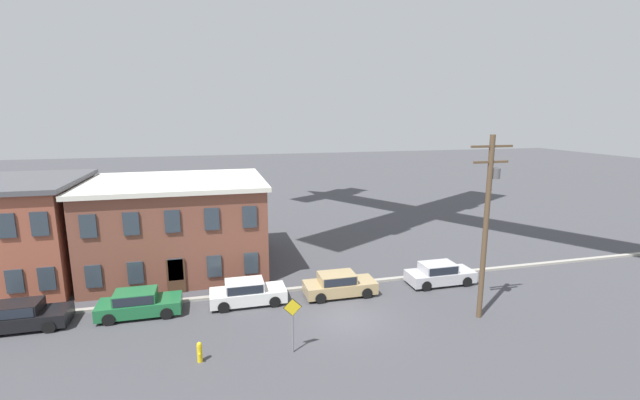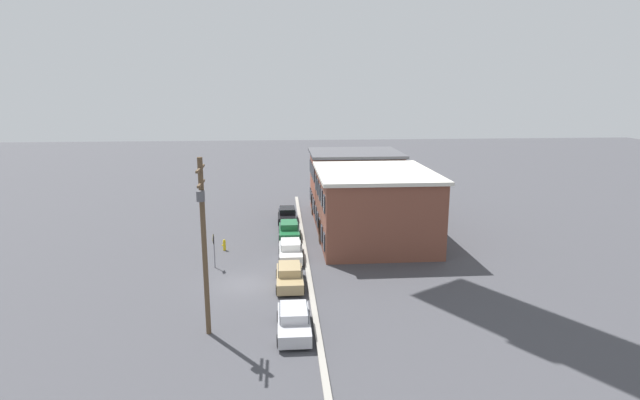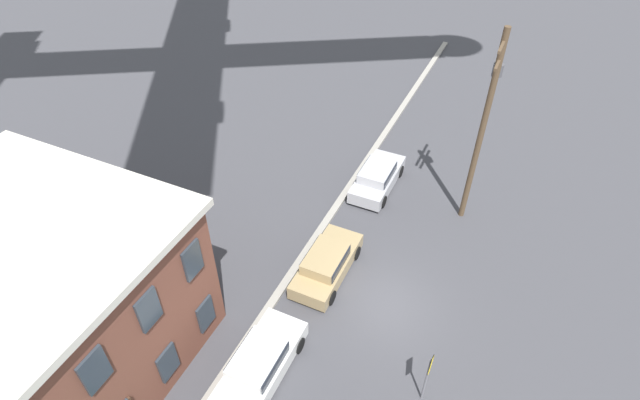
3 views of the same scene
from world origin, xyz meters
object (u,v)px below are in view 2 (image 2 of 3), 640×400
car_white (291,250)px  car_tan (290,275)px  car_black (287,214)px  utility_pole (204,238)px  car_green (289,229)px  car_silver (294,320)px  fire_hydrant (224,245)px  caution_sign (214,245)px

car_white → car_tan: size_ratio=1.00×
car_black → car_tan: same height
car_white → utility_pole: 14.09m
car_green → car_silver: (18.47, -0.09, 0.00)m
utility_pole → fire_hydrant: utility_pole is taller
utility_pole → car_silver: bearing=87.3°
car_silver → fire_hydrant: bearing=-160.1°
car_black → utility_pole: utility_pole is taller
car_silver → caution_sign: bearing=-152.1°
car_tan → car_silver: (6.93, 0.10, 0.00)m
caution_sign → fire_hydrant: 4.43m
car_green → car_white: same height
car_silver → fire_hydrant: size_ratio=4.58×
car_green → caution_sign: 9.64m
car_tan → caution_sign: (-3.96, -5.67, 1.05)m
car_green → car_tan: (11.54, -0.19, 0.00)m
car_green → utility_pole: (18.24, -4.88, 4.85)m
car_green → car_white: 5.95m
car_black → car_silver: (24.16, -0.01, 0.00)m
car_black → fire_hydrant: car_black is taller
car_silver → fire_hydrant: car_silver is taller
utility_pole → fire_hydrant: (-14.89, -0.70, -5.11)m
car_black → car_silver: bearing=-0.0°
car_black → car_tan: (17.23, -0.11, 0.00)m
car_silver → utility_pole: size_ratio=0.44×
caution_sign → utility_pole: size_ratio=0.27×
car_tan → car_green: bearing=179.1°
car_green → caution_sign: (7.58, -5.86, 1.05)m
car_silver → car_white: bearing=179.6°
car_white → fire_hydrant: (-2.59, -5.58, -0.27)m
car_white → car_black: bearing=-179.6°
car_black → car_white: 11.64m
caution_sign → car_silver: bearing=27.9°
car_tan → caution_sign: bearing=-124.9°
car_green → car_white: (5.95, 0.00, 0.00)m
car_green → car_tan: 11.54m
car_tan → fire_hydrant: (-8.18, -5.39, -0.27)m
car_white → fire_hydrant: size_ratio=4.58×
car_white → car_silver: 12.53m
caution_sign → car_tan: bearing=55.1°
car_tan → caution_sign: size_ratio=1.62×
car_black → fire_hydrant: 10.59m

